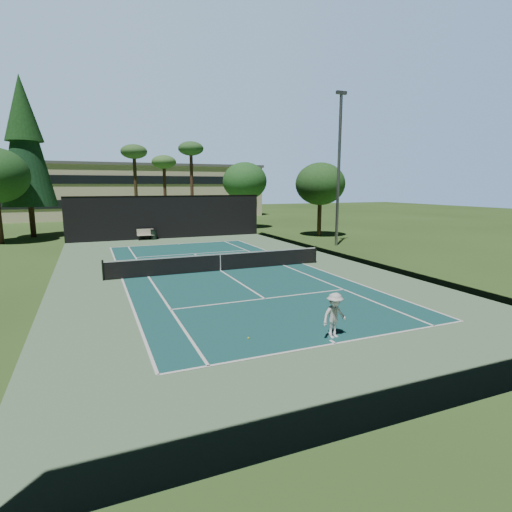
{
  "coord_description": "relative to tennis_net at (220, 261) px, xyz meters",
  "views": [
    {
      "loc": [
        -6.85,
        -21.84,
        4.88
      ],
      "look_at": [
        1.0,
        -3.0,
        1.3
      ],
      "focal_mm": 28.0,
      "sensor_mm": 36.0,
      "label": 1
    }
  ],
  "objects": [
    {
      "name": "palm_b",
      "position": [
        1.5,
        26.0,
        6.8
      ],
      "size": [
        2.8,
        2.8,
        8.42
      ],
      "color": "#452D1D",
      "rests_on": "ground"
    },
    {
      "name": "tennis_ball_b",
      "position": [
        -4.1,
        1.89,
        -0.52
      ],
      "size": [
        0.07,
        0.07,
        0.07
      ],
      "primitive_type": "sphere",
      "color": "#ACCC2E",
      "rests_on": "ground"
    },
    {
      "name": "fence",
      "position": [
        0.0,
        0.06,
        1.45
      ],
      "size": [
        18.04,
        32.05,
        4.03
      ],
      "color": "black",
      "rests_on": "ground"
    },
    {
      "name": "player",
      "position": [
        0.27,
        -11.38,
        0.19
      ],
      "size": [
        1.06,
        0.73,
        1.5
      ],
      "primitive_type": "imported",
      "rotation": [
        0.0,
        0.0,
        0.19
      ],
      "color": "white",
      "rests_on": "ground"
    },
    {
      "name": "tennis_ball_a",
      "position": [
        -2.37,
        -10.46,
        -0.52
      ],
      "size": [
        0.07,
        0.07,
        0.07
      ],
      "primitive_type": "sphere",
      "color": "#C3D430",
      "rests_on": "ground"
    },
    {
      "name": "tennis_ball_d",
      "position": [
        -6.09,
        4.4,
        -0.52
      ],
      "size": [
        0.08,
        0.08,
        0.08
      ],
      "primitive_type": "sphere",
      "color": "#C8D430",
      "rests_on": "ground"
    },
    {
      "name": "court_surface",
      "position": [
        0.0,
        0.0,
        -0.55
      ],
      "size": [
        10.97,
        23.77,
        0.01
      ],
      "primitive_type": "cube",
      "color": "#184F4E",
      "rests_on": "ground"
    },
    {
      "name": "campus_building",
      "position": [
        0.0,
        45.98,
        3.65
      ],
      "size": [
        40.5,
        12.5,
        8.3
      ],
      "color": "beige",
      "rests_on": "ground"
    },
    {
      "name": "tennis_net",
      "position": [
        0.0,
        0.0,
        0.0
      ],
      "size": [
        12.9,
        0.1,
        1.1
      ],
      "color": "black",
      "rests_on": "ground"
    },
    {
      "name": "decid_tree_a",
      "position": [
        10.0,
        22.0,
        4.86
      ],
      "size": [
        5.12,
        5.12,
        7.62
      ],
      "color": "#49351F",
      "rests_on": "ground"
    },
    {
      "name": "ground",
      "position": [
        0.0,
        0.0,
        -0.56
      ],
      "size": [
        160.0,
        160.0,
        0.0
      ],
      "primitive_type": "plane",
      "color": "#30531F",
      "rests_on": "ground"
    },
    {
      "name": "apron_slab",
      "position": [
        0.0,
        0.0,
        -0.55
      ],
      "size": [
        18.0,
        32.0,
        0.01
      ],
      "primitive_type": "cube",
      "color": "#5E855D",
      "rests_on": "ground"
    },
    {
      "name": "palm_c",
      "position": [
        4.0,
        23.0,
        8.05
      ],
      "size": [
        2.8,
        2.8,
        9.77
      ],
      "color": "#4F3022",
      "rests_on": "ground"
    },
    {
      "name": "park_bench",
      "position": [
        -2.23,
        15.66,
        -0.01
      ],
      "size": [
        1.5,
        0.45,
        1.02
      ],
      "color": "beige",
      "rests_on": "ground"
    },
    {
      "name": "court_lines",
      "position": [
        0.0,
        0.0,
        -0.54
      ],
      "size": [
        11.07,
        23.87,
        0.01
      ],
      "color": "white",
      "rests_on": "ground"
    },
    {
      "name": "palm_a",
      "position": [
        -2.0,
        24.0,
        7.63
      ],
      "size": [
        2.8,
        2.8,
        9.32
      ],
      "color": "#42311C",
      "rests_on": "ground"
    },
    {
      "name": "pine_tree",
      "position": [
        -12.0,
        22.0,
        9.0
      ],
      "size": [
        4.8,
        4.8,
        15.0
      ],
      "color": "#422B1C",
      "rests_on": "ground"
    },
    {
      "name": "decid_tree_b",
      "position": [
        14.0,
        12.0,
        4.52
      ],
      "size": [
        4.8,
        4.8,
        7.14
      ],
      "color": "#4E3821",
      "rests_on": "ground"
    },
    {
      "name": "light_pole",
      "position": [
        12.0,
        6.0,
        5.9
      ],
      "size": [
        0.9,
        0.25,
        12.22
      ],
      "color": "gray",
      "rests_on": "ground"
    },
    {
      "name": "tennis_ball_c",
      "position": [
        0.49,
        2.86,
        -0.53
      ],
      "size": [
        0.06,
        0.06,
        0.06
      ],
      "primitive_type": "sphere",
      "color": "#CCE233",
      "rests_on": "ground"
    },
    {
      "name": "trash_bin",
      "position": [
        -1.5,
        15.62,
        -0.08
      ],
      "size": [
        0.56,
        0.56,
        0.95
      ],
      "color": "black",
      "rests_on": "ground"
    }
  ]
}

